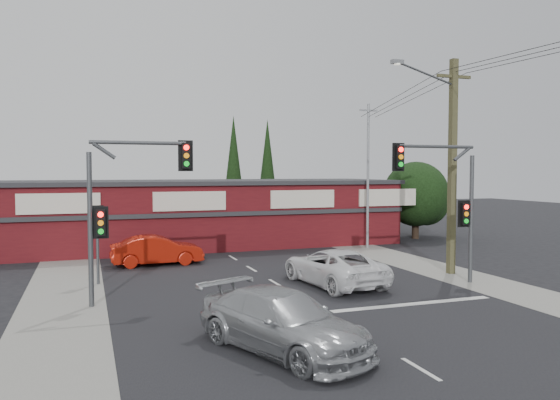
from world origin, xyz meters
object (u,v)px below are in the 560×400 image
object	(u,v)px
red_sedan	(157,250)
silver_suv	(283,322)
white_suv	(333,267)
shop_building	(194,212)
utility_pole	(450,159)

from	to	relation	value
red_sedan	silver_suv	bearing A→B (deg)	-175.49
white_suv	shop_building	distance (m)	14.82
white_suv	utility_pole	bearing A→B (deg)	177.67
silver_suv	red_sedan	bearing A→B (deg)	73.19
red_sedan	utility_pole	distance (m)	15.18
red_sedan	utility_pole	world-z (taller)	utility_pole
utility_pole	silver_suv	bearing A→B (deg)	-145.05
white_suv	utility_pole	distance (m)	7.69
white_suv	shop_building	world-z (taller)	shop_building
white_suv	silver_suv	bearing A→B (deg)	49.94
white_suv	silver_suv	xyz separation A→B (m)	(-4.94, -7.33, 0.03)
white_suv	red_sedan	xyz separation A→B (m)	(-6.47, 7.49, -0.01)
white_suv	utility_pole	world-z (taller)	utility_pole
silver_suv	shop_building	bearing A→B (deg)	62.77
shop_building	utility_pole	bearing A→B (deg)	-56.24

